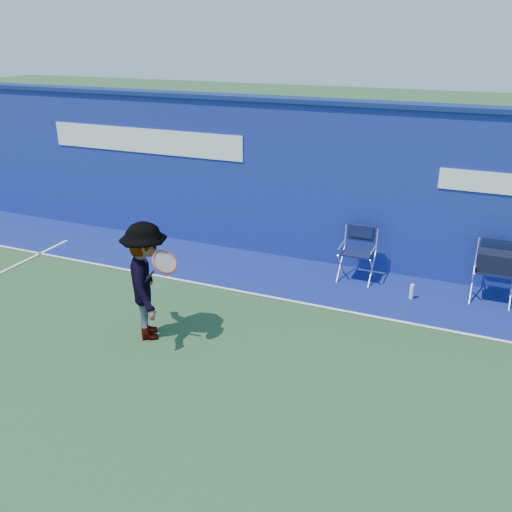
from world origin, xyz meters
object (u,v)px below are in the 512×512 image
at_px(directors_chair_right, 493,278).
at_px(water_bottle, 412,292).
at_px(directors_chair_left, 357,263).
at_px(tennis_player, 147,282).

xyz_separation_m(directors_chair_right, water_bottle, (-1.23, -0.44, -0.29)).
distance_m(directors_chair_left, water_bottle, 1.15).
xyz_separation_m(water_bottle, tennis_player, (-3.42, -2.71, 0.75)).
bearing_deg(water_bottle, directors_chair_right, 19.90).
relative_size(directors_chair_left, water_bottle, 3.62).
height_order(water_bottle, tennis_player, tennis_player).
height_order(directors_chair_left, water_bottle, directors_chair_left).
distance_m(water_bottle, tennis_player, 4.43).
xyz_separation_m(directors_chair_right, tennis_player, (-4.65, -3.15, 0.46)).
bearing_deg(directors_chair_right, water_bottle, -160.10).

